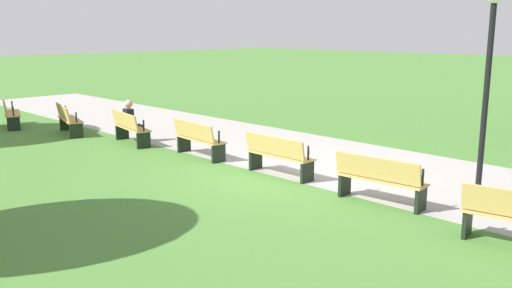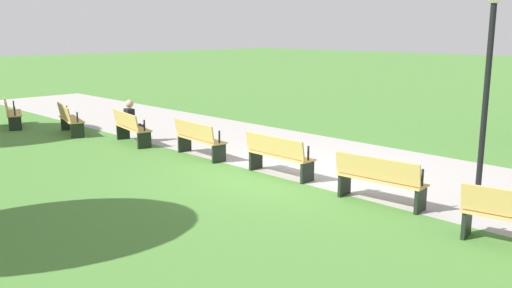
% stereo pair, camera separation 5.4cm
% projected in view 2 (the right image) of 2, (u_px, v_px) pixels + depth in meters
% --- Properties ---
extents(ground_plane, '(120.00, 120.00, 0.00)m').
position_uv_depth(ground_plane, '(280.00, 175.00, 11.73)').
color(ground_plane, '#477A33').
extents(path_paving, '(35.24, 4.28, 0.01)m').
position_uv_depth(path_paving, '(337.00, 160.00, 13.11)').
color(path_paving, '#A39E99').
rests_on(path_paving, ground).
extents(bench_0, '(1.70, 0.99, 0.89)m').
position_uv_depth(bench_0, '(12.00, 113.00, 17.50)').
color(bench_0, tan).
rests_on(bench_0, ground).
extents(bench_1, '(1.70, 0.87, 0.89)m').
position_uv_depth(bench_1, '(69.00, 119.00, 16.29)').
color(bench_1, tan).
rests_on(bench_1, ground).
extents(bench_2, '(1.69, 0.74, 0.89)m').
position_uv_depth(bench_2, '(131.00, 127.00, 14.90)').
color(bench_2, tan).
rests_on(bench_2, ground).
extents(bench_3, '(1.67, 0.61, 0.89)m').
position_uv_depth(bench_3, '(199.00, 139.00, 13.32)').
color(bench_3, tan).
rests_on(bench_3, ground).
extents(bench_4, '(1.63, 0.47, 0.89)m').
position_uv_depth(bench_4, '(278.00, 155.00, 11.59)').
color(bench_4, tan).
rests_on(bench_4, ground).
extents(bench_5, '(1.67, 0.61, 0.89)m').
position_uv_depth(bench_5, '(379.00, 179.00, 9.71)').
color(bench_5, tan).
rests_on(bench_5, ground).
extents(person_seated, '(0.39, 0.56, 1.20)m').
position_uv_depth(person_seated, '(133.00, 120.00, 15.07)').
color(person_seated, black).
rests_on(person_seated, ground).
extents(lamp_post, '(0.32, 0.32, 3.82)m').
position_uv_depth(lamp_post, '(490.00, 54.00, 9.17)').
color(lamp_post, black).
rests_on(lamp_post, ground).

